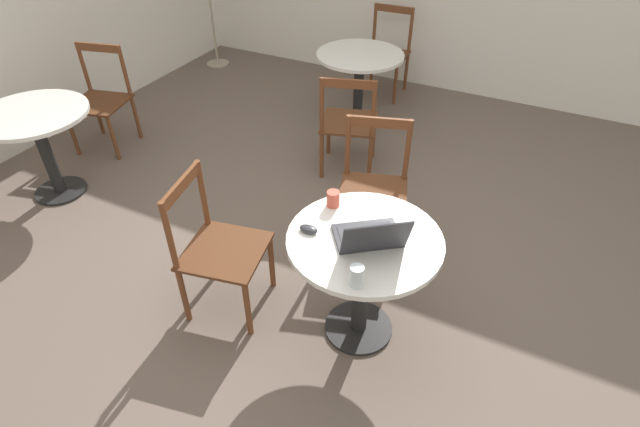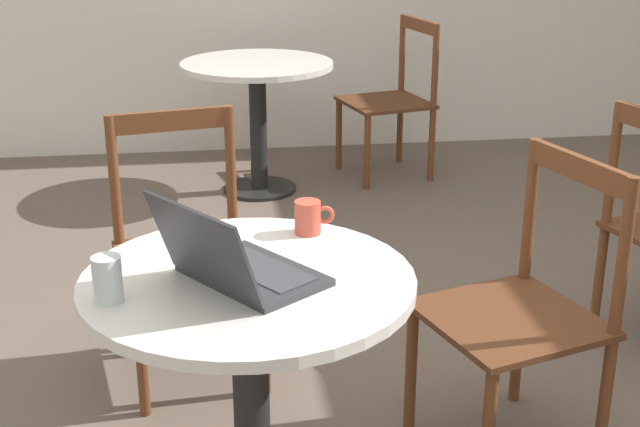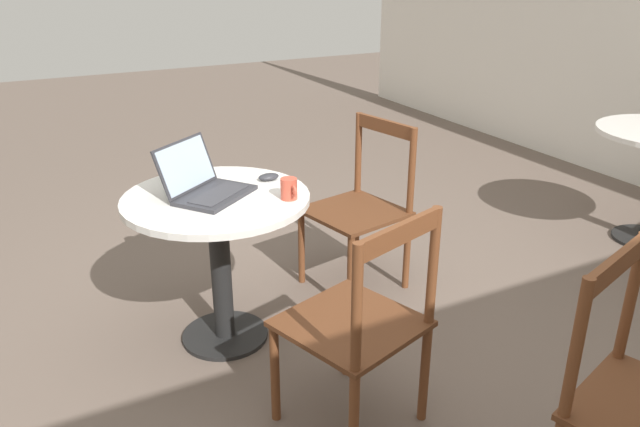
{
  "view_description": "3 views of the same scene",
  "coord_description": "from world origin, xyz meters",
  "px_view_note": "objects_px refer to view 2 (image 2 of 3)",
  "views": [
    {
      "loc": [
        -2.25,
        -1.06,
        2.41
      ],
      "look_at": [
        -0.22,
        -0.04,
        0.62
      ],
      "focal_mm": 28.0,
      "sensor_mm": 36.0,
      "label": 1
    },
    {
      "loc": [
        -0.5,
        -2.37,
        1.62
      ],
      "look_at": [
        -0.17,
        0.09,
        0.69
      ],
      "focal_mm": 50.0,
      "sensor_mm": 36.0,
      "label": 2
    },
    {
      "loc": [
        2.03,
        -1.17,
        1.69
      ],
      "look_at": [
        -0.18,
        -0.01,
        0.65
      ],
      "focal_mm": 35.0,
      "sensor_mm": 36.0,
      "label": 3
    }
  ],
  "objects_px": {
    "laptop": "(238,265)",
    "mouse": "(211,230)",
    "cafe_table_far": "(257,92)",
    "chair_far_right": "(393,100)",
    "cafe_table_near": "(250,337)",
    "mug": "(309,217)",
    "chair_near_right": "(523,312)",
    "chair_near_back": "(186,251)",
    "drinking_glass": "(108,279)"
  },
  "relations": [
    {
      "from": "laptop",
      "to": "mouse",
      "type": "relative_size",
      "value": 4.5
    },
    {
      "from": "cafe_table_far",
      "to": "chair_far_right",
      "type": "distance_m",
      "value": 0.82
    },
    {
      "from": "cafe_table_near",
      "to": "mug",
      "type": "height_order",
      "value": "mug"
    },
    {
      "from": "cafe_table_near",
      "to": "chair_near_right",
      "type": "xyz_separation_m",
      "value": [
        0.81,
        0.25,
        -0.11
      ]
    },
    {
      "from": "mug",
      "to": "laptop",
      "type": "bearing_deg",
      "value": -124.24
    },
    {
      "from": "cafe_table_far",
      "to": "chair_far_right",
      "type": "bearing_deg",
      "value": 14.17
    },
    {
      "from": "cafe_table_far",
      "to": "chair_near_back",
      "type": "relative_size",
      "value": 0.91
    },
    {
      "from": "mouse",
      "to": "drinking_glass",
      "type": "xyz_separation_m",
      "value": [
        -0.24,
        -0.37,
        0.04
      ]
    },
    {
      "from": "drinking_glass",
      "to": "chair_near_right",
      "type": "bearing_deg",
      "value": 16.97
    },
    {
      "from": "cafe_table_far",
      "to": "laptop",
      "type": "height_order",
      "value": "laptop"
    },
    {
      "from": "cafe_table_near",
      "to": "chair_far_right",
      "type": "height_order",
      "value": "chair_far_right"
    },
    {
      "from": "mouse",
      "to": "chair_near_back",
      "type": "bearing_deg",
      "value": 98.82
    },
    {
      "from": "drinking_glass",
      "to": "cafe_table_near",
      "type": "bearing_deg",
      "value": 15.65
    },
    {
      "from": "cafe_table_far",
      "to": "laptop",
      "type": "relative_size",
      "value": 1.82
    },
    {
      "from": "mug",
      "to": "drinking_glass",
      "type": "bearing_deg",
      "value": -144.56
    },
    {
      "from": "laptop",
      "to": "drinking_glass",
      "type": "xyz_separation_m",
      "value": [
        -0.3,
        -0.05,
        0.01
      ]
    },
    {
      "from": "chair_near_back",
      "to": "mug",
      "type": "relative_size",
      "value": 8.19
    },
    {
      "from": "chair_near_right",
      "to": "mug",
      "type": "distance_m",
      "value": 0.7
    },
    {
      "from": "laptop",
      "to": "mug",
      "type": "bearing_deg",
      "value": 55.76
    },
    {
      "from": "chair_near_right",
      "to": "mouse",
      "type": "bearing_deg",
      "value": 178.06
    },
    {
      "from": "chair_far_right",
      "to": "mug",
      "type": "bearing_deg",
      "value": -106.78
    },
    {
      "from": "mouse",
      "to": "drinking_glass",
      "type": "bearing_deg",
      "value": -122.41
    },
    {
      "from": "chair_near_back",
      "to": "cafe_table_far",
      "type": "bearing_deg",
      "value": 78.95
    },
    {
      "from": "chair_near_back",
      "to": "mug",
      "type": "height_order",
      "value": "chair_near_back"
    },
    {
      "from": "mug",
      "to": "cafe_table_near",
      "type": "bearing_deg",
      "value": -124.19
    },
    {
      "from": "chair_far_right",
      "to": "drinking_glass",
      "type": "bearing_deg",
      "value": -113.3
    },
    {
      "from": "chair_far_right",
      "to": "mouse",
      "type": "xyz_separation_m",
      "value": [
        -1.08,
        -2.67,
        0.29
      ]
    },
    {
      "from": "chair_far_right",
      "to": "chair_near_back",
      "type": "bearing_deg",
      "value": -118.84
    },
    {
      "from": "cafe_table_near",
      "to": "cafe_table_far",
      "type": "xyz_separation_m",
      "value": [
        0.2,
        2.76,
        0.0
      ]
    },
    {
      "from": "chair_near_right",
      "to": "drinking_glass",
      "type": "bearing_deg",
      "value": -163.03
    },
    {
      "from": "chair_near_right",
      "to": "laptop",
      "type": "height_order",
      "value": "laptop"
    },
    {
      "from": "chair_near_right",
      "to": "chair_far_right",
      "type": "distance_m",
      "value": 2.71
    },
    {
      "from": "chair_near_right",
      "to": "drinking_glass",
      "type": "height_order",
      "value": "chair_near_right"
    },
    {
      "from": "chair_near_back",
      "to": "laptop",
      "type": "distance_m",
      "value": 0.95
    },
    {
      "from": "cafe_table_far",
      "to": "chair_far_right",
      "type": "xyz_separation_m",
      "value": [
        0.79,
        0.2,
        -0.11
      ]
    },
    {
      "from": "chair_near_back",
      "to": "chair_far_right",
      "type": "relative_size",
      "value": 1.0
    },
    {
      "from": "cafe_table_far",
      "to": "chair_near_back",
      "type": "distance_m",
      "value": 1.95
    },
    {
      "from": "mouse",
      "to": "drinking_glass",
      "type": "distance_m",
      "value": 0.45
    },
    {
      "from": "chair_near_right",
      "to": "mug",
      "type": "relative_size",
      "value": 8.19
    },
    {
      "from": "cafe_table_near",
      "to": "drinking_glass",
      "type": "bearing_deg",
      "value": -164.35
    },
    {
      "from": "cafe_table_far",
      "to": "drinking_glass",
      "type": "bearing_deg",
      "value": -100.42
    },
    {
      "from": "cafe_table_near",
      "to": "laptop",
      "type": "distance_m",
      "value": 0.22
    },
    {
      "from": "laptop",
      "to": "drinking_glass",
      "type": "relative_size",
      "value": 4.13
    },
    {
      "from": "mouse",
      "to": "drinking_glass",
      "type": "relative_size",
      "value": 0.92
    },
    {
      "from": "cafe_table_far",
      "to": "laptop",
      "type": "distance_m",
      "value": 2.81
    },
    {
      "from": "cafe_table_near",
      "to": "chair_far_right",
      "type": "xyz_separation_m",
      "value": [
        0.99,
        2.96,
        -0.11
      ]
    },
    {
      "from": "chair_near_right",
      "to": "drinking_glass",
      "type": "xyz_separation_m",
      "value": [
        -1.13,
        -0.34,
        0.33
      ]
    },
    {
      "from": "chair_near_back",
      "to": "chair_far_right",
      "type": "xyz_separation_m",
      "value": [
        1.16,
        2.11,
        0.0
      ]
    },
    {
      "from": "chair_near_back",
      "to": "mug",
      "type": "bearing_deg",
      "value": -58.77
    },
    {
      "from": "cafe_table_near",
      "to": "mouse",
      "type": "distance_m",
      "value": 0.35
    }
  ]
}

